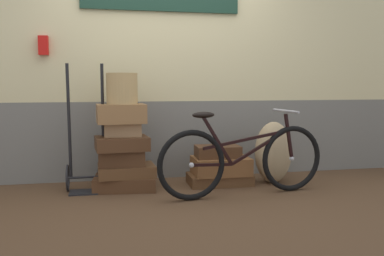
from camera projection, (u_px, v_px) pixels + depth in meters
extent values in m
cube|color=#513823|center=(178.00, 197.00, 4.24)|extent=(9.14, 5.20, 0.06)
cube|color=slate|center=(166.00, 139.00, 5.02)|extent=(7.14, 0.20, 0.89)
cube|color=beige|center=(165.00, 31.00, 4.89)|extent=(7.14, 0.20, 1.61)
cube|color=red|center=(43.00, 45.00, 4.50)|extent=(0.10, 0.08, 0.20)
cube|color=#4C2D19|center=(125.00, 182.00, 4.42)|extent=(0.67, 0.49, 0.14)
cube|color=brown|center=(126.00, 171.00, 4.39)|extent=(0.58, 0.41, 0.12)
cube|color=#4C2D19|center=(122.00, 157.00, 4.37)|extent=(0.48, 0.37, 0.16)
cube|color=#4C2D19|center=(122.00, 143.00, 4.32)|extent=(0.55, 0.44, 0.14)
cube|color=#9E754C|center=(123.00, 130.00, 4.35)|extent=(0.38, 0.26, 0.14)
cube|color=olive|center=(121.00, 114.00, 4.32)|extent=(0.50, 0.38, 0.19)
cube|color=brown|center=(219.00, 179.00, 4.63)|extent=(0.68, 0.41, 0.11)
cube|color=brown|center=(221.00, 166.00, 4.61)|extent=(0.60, 0.41, 0.19)
cube|color=#4C2D19|center=(218.00, 152.00, 4.58)|extent=(0.48, 0.31, 0.13)
cylinder|color=tan|center=(122.00, 89.00, 4.29)|extent=(0.31, 0.31, 0.31)
torus|color=black|center=(68.00, 178.00, 4.32)|extent=(0.02, 0.27, 0.27)
torus|color=black|center=(107.00, 176.00, 4.41)|extent=(0.02, 0.27, 0.27)
cylinder|color=black|center=(88.00, 177.00, 4.36)|extent=(0.39, 0.02, 0.02)
cylinder|color=black|center=(69.00, 121.00, 4.27)|extent=(0.03, 0.14, 1.15)
cylinder|color=black|center=(103.00, 121.00, 4.34)|extent=(0.03, 0.14, 1.15)
cube|color=black|center=(88.00, 192.00, 4.27)|extent=(0.35, 0.22, 0.02)
ellipsoid|color=tan|center=(273.00, 152.00, 4.68)|extent=(0.41, 0.35, 0.68)
torus|color=black|center=(191.00, 165.00, 3.97)|extent=(0.67, 0.14, 0.67)
sphere|color=#B2B2B7|center=(191.00, 165.00, 3.97)|extent=(0.05, 0.05, 0.05)
torus|color=black|center=(292.00, 158.00, 4.32)|extent=(0.67, 0.14, 0.67)
sphere|color=#B2B2B7|center=(292.00, 158.00, 4.32)|extent=(0.05, 0.05, 0.05)
cube|color=black|center=(259.00, 147.00, 4.19)|extent=(0.60, 0.11, 0.32)
cube|color=black|center=(218.00, 141.00, 4.03)|extent=(0.32, 0.07, 0.48)
cube|color=black|center=(212.00, 165.00, 4.04)|extent=(0.41, 0.08, 0.04)
cube|color=black|center=(246.00, 140.00, 4.13)|extent=(0.88, 0.14, 0.16)
cube|color=black|center=(289.00, 136.00, 4.29)|extent=(0.11, 0.04, 0.46)
ellipsoid|color=black|center=(203.00, 115.00, 3.96)|extent=(0.23, 0.12, 0.06)
cylinder|color=#A5A5AD|center=(286.00, 111.00, 4.25)|extent=(0.08, 0.46, 0.02)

